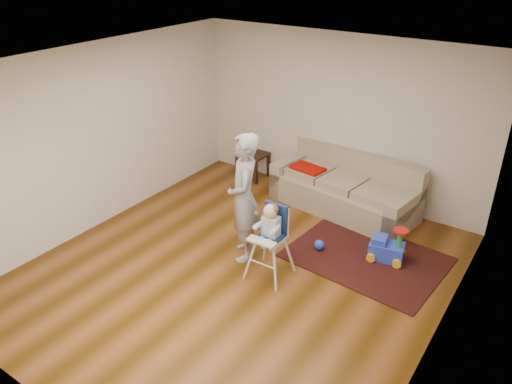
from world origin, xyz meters
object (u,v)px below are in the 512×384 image
Objects in this scene: sofa at (344,185)px; adult at (244,198)px; toy_ball at (319,245)px; ride_on_toy at (387,243)px; high_chair at (270,242)px; side_table at (253,166)px.

adult reaches higher than sofa.
sofa is 16.88× the size of toy_ball.
ride_on_toy reaches higher than toy_ball.
adult is at bearing 158.96° from high_chair.
high_chair reaches higher than ride_on_toy.
adult reaches higher than side_table.
sofa is 1.48m from ride_on_toy.
sofa is 2.31× the size of high_chair.
sofa is 2.15m from high_chair.
side_table is 0.95× the size of ride_on_toy.
ride_on_toy is at bearing 84.36° from adult.
sofa is 1.91m from side_table.
high_chair is at bearing -106.58° from toy_ball.
high_chair is (-0.26, -0.88, 0.42)m from toy_ball.
sofa is 2.08m from adult.
high_chair is (1.88, -2.34, 0.27)m from side_table.
toy_ball is at bearing 71.84° from high_chair.
toy_ball is at bearing -170.79° from ride_on_toy.
sofa is 5.16× the size of side_table.
toy_ball is 1.33m from adult.
adult is (-0.55, -1.96, 0.44)m from sofa.
sofa is at bearing 101.26° from toy_ball.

